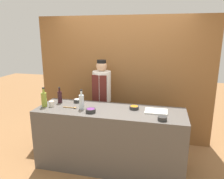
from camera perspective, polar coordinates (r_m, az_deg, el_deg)
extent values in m
plane|color=olive|center=(3.75, -0.54, -19.14)|extent=(14.00, 14.00, 0.00)
cube|color=brown|center=(4.28, 2.95, 2.61)|extent=(3.37, 0.18, 2.40)
cube|color=#514C47|center=(3.51, -0.56, -12.64)|extent=(2.27, 0.72, 0.95)
cylinder|color=#2D2D2D|center=(3.36, 5.81, -4.72)|extent=(0.14, 0.14, 0.05)
cylinder|color=orange|center=(3.35, 5.82, -4.44)|extent=(0.12, 0.12, 0.01)
cylinder|color=#2D2D2D|center=(3.71, -8.91, -2.89)|extent=(0.14, 0.14, 0.05)
cylinder|color=silver|center=(3.71, -8.92, -2.62)|extent=(0.11, 0.11, 0.02)
cylinder|color=#2D2D2D|center=(2.99, 13.01, -7.40)|extent=(0.12, 0.12, 0.05)
cylinder|color=red|center=(2.98, 13.03, -7.06)|extent=(0.10, 0.10, 0.02)
cylinder|color=#2D2D2D|center=(3.21, -5.59, -5.51)|extent=(0.15, 0.15, 0.06)
cylinder|color=#703384|center=(3.21, -5.60, -5.17)|extent=(0.12, 0.12, 0.02)
cube|color=white|center=(3.29, 11.44, -5.61)|extent=(0.32, 0.24, 0.02)
cylinder|color=black|center=(3.72, -13.48, -1.96)|extent=(0.07, 0.07, 0.19)
cylinder|color=black|center=(3.69, -13.59, -0.10)|extent=(0.03, 0.03, 0.06)
cylinder|color=black|center=(3.68, -13.63, 0.46)|extent=(0.03, 0.03, 0.02)
cylinder|color=silver|center=(3.36, -7.95, -3.25)|extent=(0.08, 0.08, 0.22)
cylinder|color=silver|center=(3.32, -8.04, -0.89)|extent=(0.03, 0.03, 0.07)
cylinder|color=black|center=(3.30, -8.06, -0.17)|extent=(0.03, 0.03, 0.02)
cylinder|color=olive|center=(3.59, -17.31, -2.57)|extent=(0.09, 0.09, 0.22)
cylinder|color=olive|center=(3.55, -17.49, -0.32)|extent=(0.03, 0.03, 0.07)
cylinder|color=black|center=(3.54, -17.54, 0.36)|extent=(0.04, 0.04, 0.02)
cylinder|color=silver|center=(3.58, -15.49, -3.62)|extent=(0.08, 0.08, 0.09)
cylinder|color=#B2844C|center=(3.46, -11.29, -4.60)|extent=(0.18, 0.02, 0.02)
ellipsoid|color=#B2844C|center=(3.42, -9.65, -4.66)|extent=(0.05, 0.04, 0.02)
cylinder|color=#28282D|center=(4.22, -2.57, -8.53)|extent=(0.24, 0.24, 0.86)
cylinder|color=white|center=(4.00, -2.69, 0.87)|extent=(0.33, 0.33, 0.55)
cube|color=#561E19|center=(3.85, -3.34, 0.01)|extent=(0.27, 0.02, 0.51)
sphere|color=tan|center=(3.93, -2.75, 6.18)|extent=(0.19, 0.19, 0.19)
cylinder|color=black|center=(3.92, -2.76, 7.22)|extent=(0.16, 0.16, 0.07)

